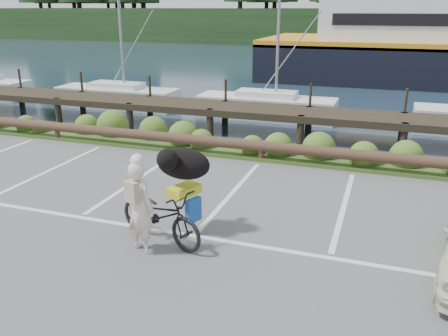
{
  "coord_description": "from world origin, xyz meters",
  "views": [
    {
      "loc": [
        3.26,
        -8.01,
        4.21
      ],
      "look_at": [
        0.26,
        0.61,
        1.1
      ],
      "focal_mm": 38.0,
      "sensor_mm": 36.0,
      "label": 1
    }
  ],
  "objects": [
    {
      "name": "cyclist",
      "position": [
        -0.67,
        -1.22,
        0.85
      ],
      "size": [
        0.72,
        0.59,
        1.7
      ],
      "primitive_type": "imported",
      "rotation": [
        0.0,
        0.0,
        2.8
      ],
      "color": "beige",
      "rests_on": "ground"
    },
    {
      "name": "dog",
      "position": [
        -0.29,
        -0.16,
        1.38
      ],
      "size": [
        0.86,
        1.19,
        0.62
      ],
      "primitive_type": "ellipsoid",
      "rotation": [
        0.0,
        0.0,
        1.23
      ],
      "color": "black",
      "rests_on": "bicycle"
    },
    {
      "name": "ground",
      "position": [
        0.0,
        0.0,
        0.0
      ],
      "size": [
        72.0,
        72.0,
        0.0
      ],
      "primitive_type": "plane",
      "color": "#505052"
    },
    {
      "name": "bicycle",
      "position": [
        -0.51,
        -0.77,
        0.53
      ],
      "size": [
        2.15,
        1.35,
        1.07
      ],
      "primitive_type": "imported",
      "rotation": [
        0.0,
        0.0,
        1.23
      ],
      "color": "black",
      "rests_on": "ground"
    },
    {
      "name": "harbor_backdrop",
      "position": [
        0.39,
        78.47,
        -0.0
      ],
      "size": [
        170.0,
        160.0,
        30.0
      ],
      "color": "#192B3D",
      "rests_on": "ground"
    },
    {
      "name": "log_rail",
      "position": [
        0.0,
        4.6,
        0.0
      ],
      "size": [
        32.0,
        0.3,
        0.6
      ],
      "primitive_type": null,
      "color": "#443021",
      "rests_on": "ground"
    },
    {
      "name": "vegetation_strip",
      "position": [
        0.0,
        5.3,
        0.05
      ],
      "size": [
        34.0,
        1.6,
        0.1
      ],
      "primitive_type": "cube",
      "color": "#3D5B21",
      "rests_on": "ground"
    }
  ]
}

